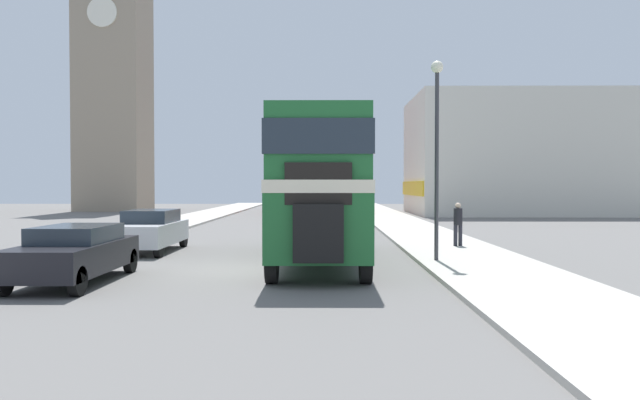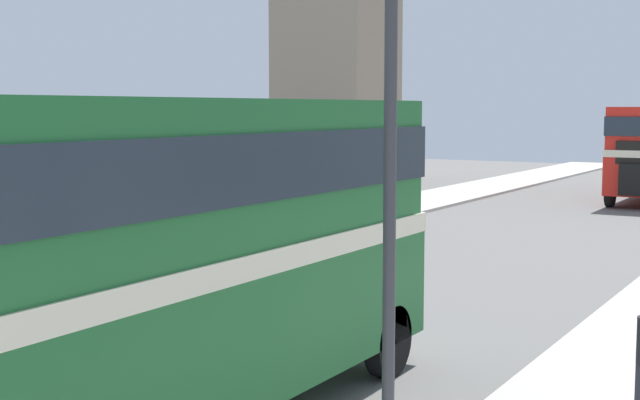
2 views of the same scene
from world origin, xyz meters
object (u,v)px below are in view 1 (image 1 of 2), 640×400
object	(u,v)px
bus_distant	(319,183)
car_parked_near	(75,253)
street_lamp	(437,130)
car_parked_mid	(151,230)
church_tower	(114,40)
double_decker_bus	(320,179)
pedestrian_walking	(458,221)

from	to	relation	value
bus_distant	car_parked_near	xyz separation A→B (m)	(-5.51, -38.56, -1.76)
street_lamp	car_parked_near	bearing A→B (deg)	-158.88
car_parked_mid	church_tower	world-z (taller)	church_tower
church_tower	double_decker_bus	bearing A→B (deg)	-63.29
bus_distant	pedestrian_walking	distance (m)	31.16
street_lamp	church_tower	xyz separation A→B (m)	(-22.52, 38.49, 11.56)
double_decker_bus	bus_distant	size ratio (longest dim) A/B	0.95
bus_distant	car_parked_mid	world-z (taller)	bus_distant
car_parked_near	street_lamp	size ratio (longest dim) A/B	0.76
bus_distant	church_tower	xyz separation A→B (m)	(-18.75, 3.51, 13.03)
double_decker_bus	car_parked_mid	bearing A→B (deg)	155.04
double_decker_bus	pedestrian_walking	size ratio (longest dim) A/B	6.65
double_decker_bus	car_parked_near	distance (m)	7.38
car_parked_mid	street_lamp	xyz separation A→B (m)	(9.39, -3.34, 3.19)
pedestrian_walking	church_tower	world-z (taller)	church_tower
car_parked_near	street_lamp	xyz separation A→B (m)	(9.27, 3.58, 3.23)
double_decker_bus	car_parked_near	world-z (taller)	double_decker_bus
double_decker_bus	church_tower	world-z (taller)	church_tower
church_tower	bus_distant	bearing A→B (deg)	-10.61
bus_distant	church_tower	distance (m)	23.10
bus_distant	car_parked_mid	xyz separation A→B (m)	(-5.62, -31.64, -1.72)
car_parked_near	pedestrian_walking	world-z (taller)	pedestrian_walking
church_tower	pedestrian_walking	bearing A→B (deg)	-54.84
double_decker_bus	bus_distant	xyz separation A→B (m)	(-0.32, 34.40, -0.04)
church_tower	car_parked_mid	bearing A→B (deg)	-69.52
double_decker_bus	car_parked_near	xyz separation A→B (m)	(-5.83, -4.15, -1.81)
double_decker_bus	car_parked_mid	world-z (taller)	double_decker_bus
car_parked_mid	church_tower	bearing A→B (deg)	110.48
bus_distant	car_parked_near	size ratio (longest dim) A/B	2.46
car_parked_mid	street_lamp	size ratio (longest dim) A/B	0.75
bus_distant	pedestrian_walking	bearing A→B (deg)	-80.15
bus_distant	car_parked_mid	size ratio (longest dim) A/B	2.48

